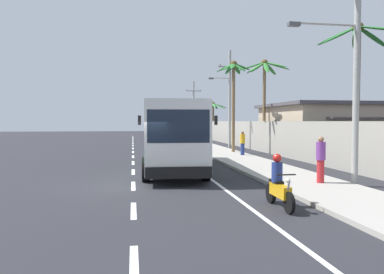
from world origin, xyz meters
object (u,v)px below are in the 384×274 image
Objects in this scene: pedestrian_midwalk at (243,143)px; roadside_building at (344,128)px; motorcycle_beside_bus at (188,145)px; utility_pole_far at (194,109)px; coach_bus_foreground at (172,133)px; utility_pole_nearest at (354,67)px; palm_second at (265,81)px; palm_third at (357,67)px; pedestrian_near_kerb at (321,158)px; utility_pole_mid at (229,97)px; motorcycle_trailing at (279,186)px; palm_nearest at (213,112)px; palm_fourth at (233,84)px.

roadside_building is (8.97, 1.91, 0.95)m from pedestrian_midwalk.
pedestrian_midwalk reaches higher than motorcycle_beside_bus.
pedestrian_midwalk is 0.20× the size of utility_pole_far.
coach_bus_foreground is 9.15m from utility_pole_nearest.
palm_second is 11.99m from palm_third.
palm_second reaches higher than pedestrian_near_kerb.
coach_bus_foreground is 1.30× the size of utility_pole_far.
utility_pole_mid reaches higher than pedestrian_midwalk.
motorcycle_trailing is at bearing -89.88° from motorcycle_beside_bus.
coach_bus_foreground is 5.46× the size of motorcycle_trailing.
pedestrian_near_kerb is 0.20× the size of utility_pole_mid.
palm_fourth is (-3.25, -22.01, 1.64)m from palm_nearest.
motorcycle_trailing is 10.44m from palm_third.
motorcycle_trailing is 0.16× the size of roadside_building.
palm_third is 1.02× the size of palm_fourth.
pedestrian_near_kerb is at bearing -78.23° from motorcycle_beside_bus.
palm_second is at bearing -4.89° from pedestrian_near_kerb.
roadside_building is (9.44, 13.66, 0.88)m from pedestrian_near_kerb.
utility_pole_mid is 17.61m from palm_nearest.
motorcycle_beside_bus is 24.73m from utility_pole_far.
palm_nearest is 0.73× the size of palm_fourth.
utility_pole_nearest is 15.95m from palm_second.
motorcycle_trailing is 4.30m from pedestrian_near_kerb.
utility_pole_far is at bearing 107.85° from roadside_building.
utility_pole_far is (4.45, 24.05, 3.64)m from motorcycle_beside_bus.
utility_pole_far is 0.69× the size of roadside_building.
utility_pole_mid reaches higher than palm_nearest.
utility_pole_mid is 10.08m from roadside_building.
palm_fourth is at bearing 78.59° from motorcycle_trailing.
motorcycle_trailing is 1.17× the size of pedestrian_midwalk.
coach_bus_foreground is 13.56m from palm_second.
utility_pole_nearest is at bearing -95.34° from pedestrian_near_kerb.
coach_bus_foreground reaches higher than motorcycle_beside_bus.
palm_second is at bearing 91.44° from palm_third.
palm_third is at bearing -73.96° from palm_fourth.
motorcycle_trailing is 0.23× the size of utility_pole_nearest.
utility_pole_nearest is 1.13× the size of palm_second.
palm_third reaches higher than pedestrian_near_kerb.
palm_second is 1.02× the size of palm_third.
utility_pole_mid is at bearing 22.66° from pedestrian_midwalk.
utility_pole_far is at bearing 140.41° from palm_nearest.
palm_third is at bearing -119.27° from roadside_building.
utility_pole_far is at bearing 5.55° from pedestrian_near_kerb.
pedestrian_near_kerb is 38.70m from utility_pole_far.
palm_second is at bearing -8.40° from pedestrian_midwalk.
utility_pole_mid is 15.81m from palm_third.
utility_pole_far is (0.96, 26.79, 3.30)m from pedestrian_midwalk.
palm_third reaches higher than pedestrian_midwalk.
palm_nearest is 0.71× the size of palm_third.
roadside_building is at bearing 28.38° from coach_bus_foreground.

